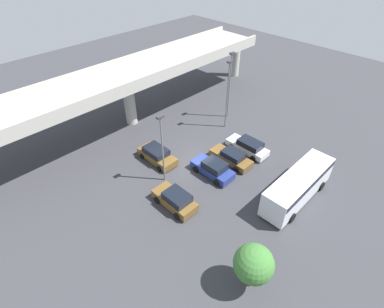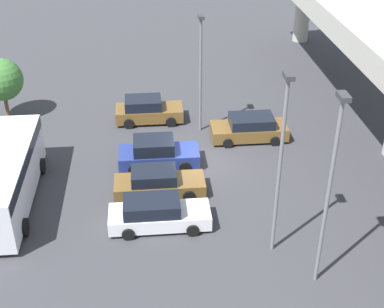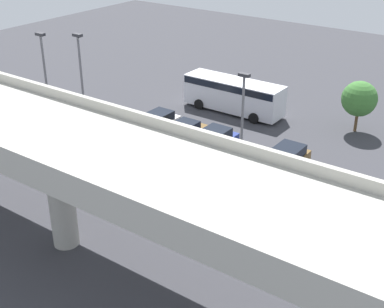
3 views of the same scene
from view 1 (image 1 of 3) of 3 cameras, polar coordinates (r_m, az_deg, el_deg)
ground_plane at (r=32.38m, az=1.21°, el=-1.92°), size 90.60×90.60×0.00m
highway_overpass at (r=37.19m, az=-12.42°, el=13.67°), size 43.67×6.74×7.28m
parked_car_0 at (r=27.57m, az=-3.21°, el=-8.64°), size 2.17×4.41×1.65m
parked_car_1 at (r=32.64m, az=-6.68°, el=-0.15°), size 2.19×4.71×1.56m
parked_car_2 at (r=30.72m, az=4.05°, el=-2.74°), size 2.20×4.58×1.67m
parked_car_3 at (r=32.52m, az=7.53°, el=-0.55°), size 2.06×4.76×1.45m
parked_car_4 at (r=34.27m, az=10.62°, el=1.47°), size 2.04×4.89×1.54m
shuttle_bus at (r=29.26m, az=19.62°, el=-5.50°), size 8.89×2.74×2.83m
lamp_post_near_aisle at (r=38.43m, az=7.23°, el=13.56°), size 0.70×0.35×8.64m
lamp_post_mid_lot at (r=36.14m, az=6.82°, el=11.89°), size 0.70×0.35×8.60m
lamp_post_by_overpass at (r=27.84m, az=-5.71°, el=1.80°), size 0.70×0.35×7.50m
tree_front_left at (r=21.69m, az=11.65°, el=-19.84°), size 2.78×2.78×4.12m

